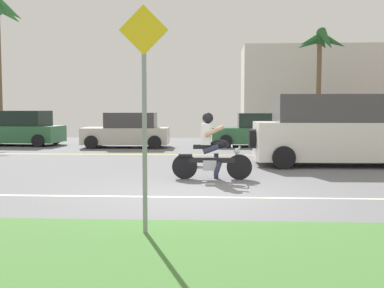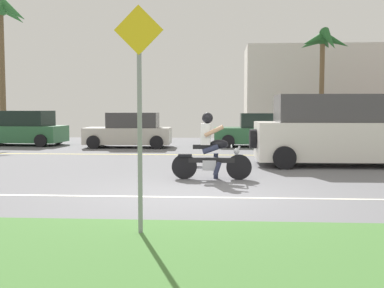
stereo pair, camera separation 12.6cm
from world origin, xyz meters
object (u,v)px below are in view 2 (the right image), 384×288
motorcyclist (211,151)px  palm_tree_1 (0,22)px  parked_car_1 (130,131)px  parked_car_2 (264,131)px  suv_nearby (339,131)px  parked_car_0 (21,129)px  street_sign (139,99)px  palm_tree_0 (323,48)px

motorcyclist → palm_tree_1: palm_tree_1 is taller
parked_car_1 → parked_car_2: 5.91m
motorcyclist → suv_nearby: bearing=38.8°
parked_car_0 → parked_car_2: size_ratio=0.98×
palm_tree_1 → street_sign: palm_tree_1 is taller
palm_tree_0 → street_sign: size_ratio=1.97×
street_sign → palm_tree_1: bearing=120.2°
motorcyclist → palm_tree_1: bearing=131.1°
palm_tree_0 → palm_tree_1: (-16.63, -0.94, 1.34)m
suv_nearby → palm_tree_0: size_ratio=0.88×
parked_car_0 → motorcyclist: bearing=-47.9°
suv_nearby → palm_tree_1: (-14.89, 9.89, 5.15)m
parked_car_0 → parked_car_1: parked_car_0 is taller
parked_car_0 → palm_tree_1: (-2.27, 2.98, 5.42)m
parked_car_1 → street_sign: size_ratio=1.26×
parked_car_0 → palm_tree_1: palm_tree_1 is taller
suv_nearby → palm_tree_0: 11.62m
parked_car_0 → palm_tree_0: 15.44m
parked_car_0 → parked_car_1: bearing=-9.5°
palm_tree_1 → street_sign: (10.42, -17.90, -4.37)m
parked_car_2 → palm_tree_0: palm_tree_0 is taller
parked_car_1 → parked_car_0: bearing=170.5°
motorcyclist → palm_tree_0: 15.40m
motorcyclist → parked_car_1: motorcyclist is taller
motorcyclist → parked_car_0: parked_car_0 is taller
parked_car_2 → palm_tree_0: 6.60m
parked_car_2 → street_sign: (-2.92, -14.87, 1.09)m
parked_car_2 → palm_tree_1: palm_tree_1 is taller
motorcyclist → palm_tree_0: (5.43, 13.80, 4.15)m
suv_nearby → parked_car_1: 9.57m
motorcyclist → street_sign: 5.22m
parked_car_1 → street_sign: 14.40m
parked_car_1 → parked_car_2: (5.85, 0.82, -0.01)m
parked_car_2 → palm_tree_1: 14.73m
palm_tree_0 → parked_car_0: bearing=-164.7°
motorcyclist → suv_nearby: 4.74m
parked_car_2 → street_sign: street_sign is taller
parked_car_2 → suv_nearby: bearing=-77.3°
motorcyclist → parked_car_1: bearing=112.4°
palm_tree_0 → street_sign: (-6.22, -18.84, -3.03)m
suv_nearby → street_sign: size_ratio=1.73×
parked_car_0 → palm_tree_1: size_ratio=0.56×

